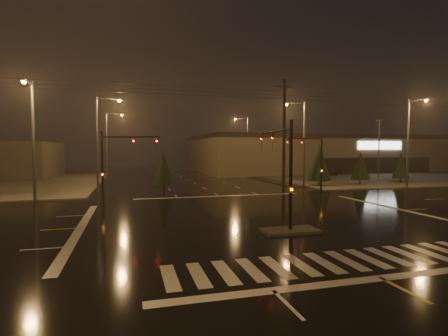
% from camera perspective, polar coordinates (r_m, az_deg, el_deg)
% --- Properties ---
extents(ground, '(140.00, 140.00, 0.00)m').
position_cam_1_polar(ground, '(22.96, 6.32, -8.11)').
color(ground, black).
rests_on(ground, ground).
extents(sidewalk_ne, '(36.00, 36.00, 0.12)m').
position_cam_1_polar(sidewalk_ne, '(63.89, 21.61, -1.12)').
color(sidewalk_ne, '#47443F').
rests_on(sidewalk_ne, ground).
extents(median_island, '(3.00, 1.60, 0.15)m').
position_cam_1_polar(median_island, '(19.36, 10.76, -10.01)').
color(median_island, '#47443F').
rests_on(median_island, ground).
extents(crosswalk, '(15.00, 2.60, 0.01)m').
position_cam_1_polar(crosswalk, '(15.20, 19.31, -14.04)').
color(crosswalk, beige).
rests_on(crosswalk, ground).
extents(stop_bar_near, '(16.00, 0.50, 0.01)m').
position_cam_1_polar(stop_bar_near, '(13.69, 24.26, -16.07)').
color(stop_bar_near, beige).
rests_on(stop_bar_near, ground).
extents(stop_bar_far, '(16.00, 0.50, 0.01)m').
position_cam_1_polar(stop_bar_far, '(33.29, -0.69, -4.62)').
color(stop_bar_far, beige).
rests_on(stop_bar_far, ground).
extents(parking_lot, '(50.00, 24.00, 0.08)m').
position_cam_1_polar(parking_lot, '(65.50, 26.17, -1.14)').
color(parking_lot, black).
rests_on(parking_lot, ground).
extents(retail_building, '(60.20, 28.30, 7.20)m').
position_cam_1_polar(retail_building, '(79.72, 17.64, 2.44)').
color(retail_building, brown).
rests_on(retail_building, ground).
extents(signal_mast_median, '(0.25, 4.59, 6.00)m').
position_cam_1_polar(signal_mast_median, '(19.72, 9.68, 1.02)').
color(signal_mast_median, black).
rests_on(signal_mast_median, ground).
extents(signal_mast_ne, '(4.84, 1.86, 6.00)m').
position_cam_1_polar(signal_mast_ne, '(35.82, 14.55, 1.90)').
color(signal_mast_ne, black).
rests_on(signal_mast_ne, ground).
extents(signal_mast_nw, '(4.84, 1.86, 6.00)m').
position_cam_1_polar(signal_mast_nw, '(31.10, -17.47, 1.71)').
color(signal_mast_nw, black).
rests_on(signal_mast_nw, ground).
extents(streetlight_1, '(2.77, 0.32, 10.00)m').
position_cam_1_polar(streetlight_1, '(39.06, -19.56, 4.86)').
color(streetlight_1, '#38383A').
rests_on(streetlight_1, ground).
extents(streetlight_2, '(2.77, 0.32, 10.00)m').
position_cam_1_polar(streetlight_2, '(55.03, -18.33, 4.29)').
color(streetlight_2, '#38383A').
rests_on(streetlight_2, ground).
extents(streetlight_3, '(2.77, 0.32, 10.00)m').
position_cam_1_polar(streetlight_3, '(41.79, 12.58, 4.83)').
color(streetlight_3, '#38383A').
rests_on(streetlight_3, ground).
extents(streetlight_4, '(2.77, 0.32, 10.00)m').
position_cam_1_polar(streetlight_4, '(60.20, 3.63, 4.31)').
color(streetlight_4, '#38383A').
rests_on(streetlight_4, ground).
extents(streetlight_5, '(0.32, 2.77, 10.00)m').
position_cam_1_polar(streetlight_5, '(33.05, -28.84, 5.03)').
color(streetlight_5, '#38383A').
rests_on(streetlight_5, ground).
extents(streetlight_6, '(0.32, 2.77, 10.00)m').
position_cam_1_polar(streetlight_6, '(44.19, 28.13, 4.44)').
color(streetlight_6, '#38383A').
rests_on(streetlight_6, ground).
extents(utility_pole_1, '(2.20, 0.32, 12.00)m').
position_cam_1_polar(utility_pole_1, '(38.60, 9.78, 5.50)').
color(utility_pole_1, black).
rests_on(utility_pole_1, ground).
extents(conifer_0, '(2.86, 2.86, 5.16)m').
position_cam_1_polar(conifer_0, '(43.59, 15.28, 0.94)').
color(conifer_0, black).
rests_on(conifer_0, ground).
extents(conifer_1, '(2.26, 2.26, 4.22)m').
position_cam_1_polar(conifer_1, '(46.79, 21.37, 0.40)').
color(conifer_1, black).
rests_on(conifer_1, ground).
extents(conifer_2, '(2.13, 2.13, 4.02)m').
position_cam_1_polar(conifer_2, '(51.21, 26.90, 0.37)').
color(conifer_2, black).
rests_on(conifer_2, ground).
extents(conifer_3, '(2.20, 2.20, 4.14)m').
position_cam_1_polar(conifer_3, '(37.16, -9.84, -0.13)').
color(conifer_3, black).
rests_on(conifer_3, ground).
extents(car_parked, '(1.93, 4.78, 1.63)m').
position_cam_1_polar(car_parked, '(61.69, 16.38, -0.47)').
color(car_parked, black).
rests_on(car_parked, ground).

